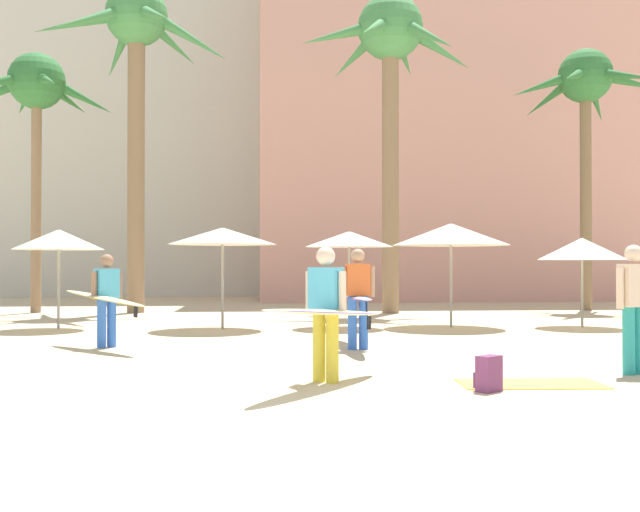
{
  "coord_description": "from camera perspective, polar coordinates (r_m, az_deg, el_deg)",
  "views": [
    {
      "loc": [
        -0.79,
        -6.5,
        1.48
      ],
      "look_at": [
        0.24,
        6.51,
        1.63
      ],
      "focal_mm": 42.83,
      "sensor_mm": 36.0,
      "label": 1
    }
  ],
  "objects": [
    {
      "name": "person_mid_left",
      "position": [
        13.46,
        2.78,
        -2.96
      ],
      "size": [
        0.6,
        3.21,
        1.76
      ],
      "rotation": [
        0.0,
        0.0,
        1.63
      ],
      "color": "blue",
      "rests_on": "ground"
    },
    {
      "name": "palm_tree_right",
      "position": [
        25.76,
        -20.43,
        11.27
      ],
      "size": [
        4.68,
        4.53,
        8.07
      ],
      "color": "#896B4C",
      "rests_on": "ground"
    },
    {
      "name": "person_far_left",
      "position": [
        14.05,
        -15.74,
        -2.96
      ],
      "size": [
        1.99,
        2.24,
        1.67
      ],
      "rotation": [
        0.0,
        0.0,
        2.3
      ],
      "color": "blue",
      "rests_on": "ground"
    },
    {
      "name": "person_mid_right",
      "position": [
        11.15,
        22.41,
        -3.27
      ],
      "size": [
        0.6,
        0.34,
        1.75
      ],
      "rotation": [
        0.0,
        0.0,
        1.92
      ],
      "color": "teal",
      "rests_on": "ground"
    },
    {
      "name": "cafe_umbrella_3",
      "position": [
        18.39,
        9.75,
        1.6
      ],
      "size": [
        2.78,
        2.78,
        2.47
      ],
      "color": "gray",
      "rests_on": "ground"
    },
    {
      "name": "cafe_umbrella_5",
      "position": [
        18.05,
        2.19,
        1.25
      ],
      "size": [
        2.1,
        2.1,
        2.27
      ],
      "color": "gray",
      "rests_on": "ground"
    },
    {
      "name": "cafe_umbrella_4",
      "position": [
        17.67,
        -7.29,
        1.48
      ],
      "size": [
        2.49,
        2.49,
        2.34
      ],
      "color": "gray",
      "rests_on": "ground"
    },
    {
      "name": "palm_tree_center",
      "position": [
        25.18,
        -13.59,
        14.77
      ],
      "size": [
        6.05,
        5.62,
        10.21
      ],
      "color": "#896B4C",
      "rests_on": "ground"
    },
    {
      "name": "beach_towel",
      "position": [
        9.9,
        15.48,
        -9.19
      ],
      "size": [
        1.78,
        0.9,
        0.01
      ],
      "primitive_type": "cube",
      "rotation": [
        0.0,
        0.0,
        -0.04
      ],
      "color": "#F4CC4C",
      "rests_on": "ground"
    },
    {
      "name": "hotel_pink",
      "position": [
        35.3,
        10.09,
        9.35
      ],
      "size": [
        17.56,
        8.06,
        15.24
      ],
      "primitive_type": "cube",
      "color": "#DB9989",
      "rests_on": "ground"
    },
    {
      "name": "hotel_tower_gray",
      "position": [
        41.39,
        -11.36,
        12.97
      ],
      "size": [
        15.35,
        8.31,
        22.47
      ],
      "primitive_type": "cube",
      "color": "beige",
      "rests_on": "ground"
    },
    {
      "name": "person_far_right",
      "position": [
        9.48,
        0.5,
        -4.04
      ],
      "size": [
        1.9,
        2.47,
        1.71
      ],
      "rotation": [
        0.0,
        0.0,
        4.03
      ],
      "color": "gold",
      "rests_on": "ground"
    },
    {
      "name": "backpack",
      "position": [
        9.2,
        12.46,
        -8.62
      ],
      "size": [
        0.35,
        0.35,
        0.42
      ],
      "rotation": [
        0.0,
        0.0,
        2.24
      ],
      "color": "#6F355E",
      "rests_on": "ground"
    },
    {
      "name": "cafe_umbrella_6",
      "position": [
        19.11,
        18.98,
        0.5
      ],
      "size": [
        2.06,
        2.06,
        2.12
      ],
      "color": "gray",
      "rests_on": "ground"
    },
    {
      "name": "palm_tree_left",
      "position": [
        24.33,
        5.26,
        14.67
      ],
      "size": [
        5.58,
        5.26,
        9.8
      ],
      "color": "#896B4C",
      "rests_on": "ground"
    },
    {
      "name": "palm_tree_far_left",
      "position": [
        26.99,
        19.23,
        11.44
      ],
      "size": [
        5.11,
        4.5,
        8.57
      ],
      "color": "brown",
      "rests_on": "ground"
    },
    {
      "name": "ground",
      "position": [
        6.71,
        2.41,
        -13.39
      ],
      "size": [
        120.0,
        120.0,
        0.0
      ],
      "primitive_type": "plane",
      "color": "#C6B28C"
    },
    {
      "name": "cafe_umbrella_2",
      "position": [
        18.55,
        -18.94,
        1.17
      ],
      "size": [
        2.06,
        2.06,
        2.3
      ],
      "color": "gray",
      "rests_on": "ground"
    }
  ]
}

